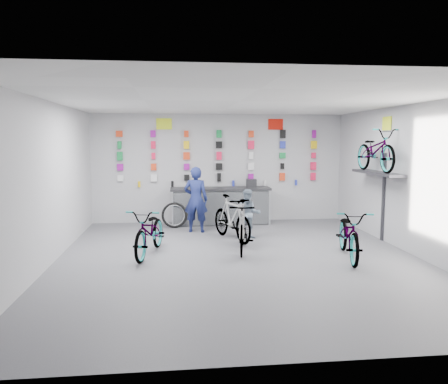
{
  "coord_description": "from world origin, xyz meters",
  "views": [
    {
      "loc": [
        -1.18,
        -8.14,
        2.29
      ],
      "look_at": [
        -0.14,
        1.4,
        1.14
      ],
      "focal_mm": 35.0,
      "sensor_mm": 36.0,
      "label": 1
    }
  ],
  "objects": [
    {
      "name": "customer",
      "position": [
        0.48,
        1.73,
        0.58
      ],
      "size": [
        0.59,
        0.47,
        1.15
      ],
      "primitive_type": "imported",
      "rotation": [
        0.0,
        0.0,
        -0.07
      ],
      "color": "slate",
      "rests_on": "floor"
    },
    {
      "name": "clerk",
      "position": [
        -0.71,
        2.58,
        0.82
      ],
      "size": [
        0.66,
        0.5,
        1.64
      ],
      "primitive_type": "imported",
      "rotation": [
        0.0,
        0.0,
        2.94
      ],
      "color": "#161F50",
      "rests_on": "floor"
    },
    {
      "name": "register",
      "position": [
        0.85,
        3.55,
        1.11
      ],
      "size": [
        0.31,
        0.33,
        0.22
      ],
      "primitive_type": "cube",
      "rotation": [
        0.0,
        0.0,
        -0.11
      ],
      "color": "black",
      "rests_on": "counter"
    },
    {
      "name": "bike_wall",
      "position": [
        3.25,
        1.2,
        2.05
      ],
      "size": [
        0.63,
        1.8,
        0.95
      ],
      "primitive_type": "imported",
      "color": "gray",
      "rests_on": "wall_bracket"
    },
    {
      "name": "wall_bracket",
      "position": [
        3.33,
        1.2,
        1.46
      ],
      "size": [
        0.39,
        1.9,
        2.0
      ],
      "color": "#333338",
      "rests_on": "wall_right"
    },
    {
      "name": "wall_back",
      "position": [
        0.0,
        4.0,
        1.5
      ],
      "size": [
        7.0,
        0.0,
        7.0
      ],
      "primitive_type": "plane",
      "rotation": [
        1.57,
        0.0,
        0.0
      ],
      "color": "#B0B0B2",
      "rests_on": "floor"
    },
    {
      "name": "spare_wheel",
      "position": [
        -1.25,
        3.17,
        0.33
      ],
      "size": [
        0.67,
        0.19,
        0.67
      ],
      "rotation": [
        0.0,
        0.0,
        -0.01
      ],
      "color": "black",
      "rests_on": "floor"
    },
    {
      "name": "bike_right",
      "position": [
        2.12,
        -0.2,
        0.49
      ],
      "size": [
        1.03,
        1.96,
        0.98
      ],
      "primitive_type": "imported",
      "rotation": [
        0.0,
        0.0,
        -0.21
      ],
      "color": "gray",
      "rests_on": "floor"
    },
    {
      "name": "bike_service",
      "position": [
        0.06,
        1.61,
        0.51
      ],
      "size": [
        1.07,
        1.77,
        1.03
      ],
      "primitive_type": "imported",
      "rotation": [
        0.0,
        0.0,
        0.37
      ],
      "color": "gray",
      "rests_on": "floor"
    },
    {
      "name": "sign_left",
      "position": [
        -1.5,
        3.98,
        2.72
      ],
      "size": [
        0.42,
        0.02,
        0.3
      ],
      "primitive_type": "cube",
      "color": "#E7FD27",
      "rests_on": "wall_back"
    },
    {
      "name": "ceiling",
      "position": [
        0.0,
        0.0,
        3.0
      ],
      "size": [
        8.0,
        8.0,
        0.0
      ],
      "primitive_type": "plane",
      "rotation": [
        3.14,
        0.0,
        0.0
      ],
      "color": "white",
      "rests_on": "wall_back"
    },
    {
      "name": "wall_left",
      "position": [
        -3.5,
        0.0,
        1.5
      ],
      "size": [
        0.0,
        8.0,
        8.0
      ],
      "primitive_type": "plane",
      "rotation": [
        1.57,
        0.0,
        1.57
      ],
      "color": "#B0B0B2",
      "rests_on": "floor"
    },
    {
      "name": "bike_center",
      "position": [
        0.15,
        0.58,
        0.52
      ],
      "size": [
        0.79,
        1.8,
        1.05
      ],
      "primitive_type": "imported",
      "rotation": [
        0.0,
        0.0,
        -0.18
      ],
      "color": "gray",
      "rests_on": "floor"
    },
    {
      "name": "merch_wall",
      "position": [
        0.04,
        3.93,
        1.81
      ],
      "size": [
        5.57,
        0.08,
        1.57
      ],
      "color": "white",
      "rests_on": "wall_back"
    },
    {
      "name": "floor",
      "position": [
        0.0,
        0.0,
        0.0
      ],
      "size": [
        8.0,
        8.0,
        0.0
      ],
      "primitive_type": "plane",
      "color": "#4D4D52",
      "rests_on": "ground"
    },
    {
      "name": "sign_side",
      "position": [
        3.48,
        1.2,
        2.65
      ],
      "size": [
        0.02,
        0.4,
        0.3
      ],
      "primitive_type": "cube",
      "color": "#E7FD27",
      "rests_on": "wall_right"
    },
    {
      "name": "wall_right",
      "position": [
        3.5,
        0.0,
        1.5
      ],
      "size": [
        0.0,
        8.0,
        8.0
      ],
      "primitive_type": "plane",
      "rotation": [
        1.57,
        0.0,
        -1.57
      ],
      "color": "#B0B0B2",
      "rests_on": "floor"
    },
    {
      "name": "wall_front",
      "position": [
        0.0,
        -4.0,
        1.5
      ],
      "size": [
        7.0,
        0.0,
        7.0
      ],
      "primitive_type": "plane",
      "rotation": [
        -1.57,
        0.0,
        0.0
      ],
      "color": "#B0B0B2",
      "rests_on": "floor"
    },
    {
      "name": "bike_left",
      "position": [
        -1.72,
        0.49,
        0.48
      ],
      "size": [
        1.02,
        1.93,
        0.96
      ],
      "primitive_type": "imported",
      "rotation": [
        0.0,
        0.0,
        -0.22
      ],
      "color": "gray",
      "rests_on": "floor"
    },
    {
      "name": "sign_right",
      "position": [
        1.6,
        3.98,
        2.72
      ],
      "size": [
        0.42,
        0.02,
        0.3
      ],
      "primitive_type": "cube",
      "color": "red",
      "rests_on": "wall_back"
    },
    {
      "name": "counter",
      "position": [
        0.0,
        3.54,
        0.49
      ],
      "size": [
        2.7,
        0.66,
        1.0
      ],
      "color": "black",
      "rests_on": "floor"
    }
  ]
}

